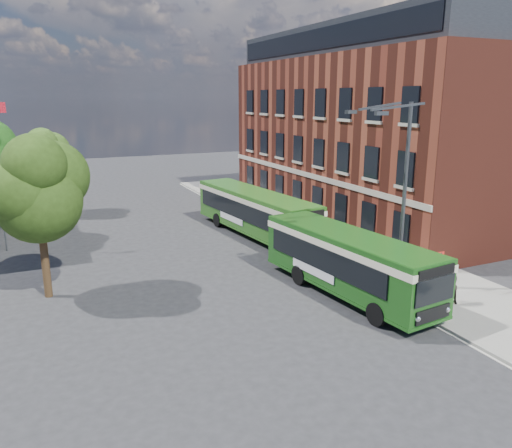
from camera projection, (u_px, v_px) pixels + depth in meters
name	position (u px, v px, depth m)	size (l,w,h in m)	color
ground	(285.00, 292.00, 24.23)	(120.00, 120.00, 0.00)	#27272A
pavement	(321.00, 234.00, 34.07)	(6.00, 48.00, 0.15)	gray
kerb_line	(282.00, 241.00, 32.86)	(0.12, 48.00, 0.01)	beige
brick_office	(374.00, 126.00, 38.68)	(12.10, 26.00, 14.20)	maroon
street_lamp	(398.00, 195.00, 23.21)	(2.96, 2.38, 9.00)	#3E4144
bus_stop_sign	(439.00, 274.00, 22.39)	(0.35, 0.08, 2.52)	#3E4144
bus_front	(348.00, 258.00, 23.51)	(3.69, 10.42, 3.02)	#1A4F15
bus_rear	(255.00, 209.00, 33.70)	(3.88, 12.63, 3.02)	#29621B
pedestrian_a	(388.00, 268.00, 24.63)	(0.62, 0.41, 1.70)	black
pedestrian_b	(449.00, 285.00, 22.31)	(0.87, 0.67, 1.78)	black
tree_left	(39.00, 188.00, 22.40)	(4.57, 4.35, 7.72)	#3A2515
tree_right	(44.00, 156.00, 39.27)	(4.09, 3.89, 6.90)	#3A2515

